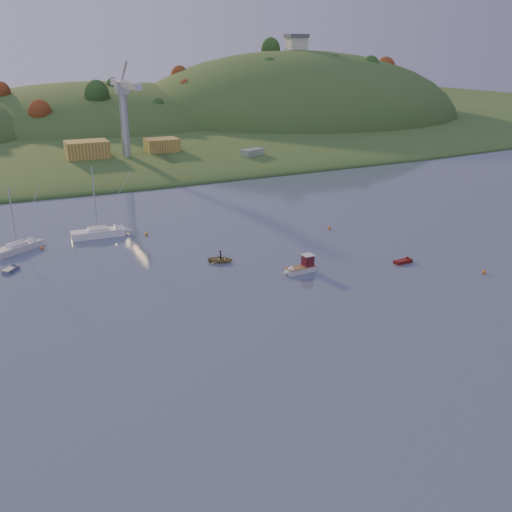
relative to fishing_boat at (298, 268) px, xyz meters
name	(u,v)px	position (x,y,z in m)	size (l,w,h in m)	color
ground	(403,394)	(-6.00, -30.97, -0.73)	(500.00, 500.00, 0.00)	#38435C
far_shore	(65,123)	(-6.00, 199.03, -0.73)	(620.00, 220.00, 1.50)	#2C491D
shore_slope	(92,144)	(-6.00, 134.03, -0.73)	(640.00, 150.00, 7.00)	#2C491D
hill_center	(97,127)	(4.00, 179.03, -0.73)	(140.00, 120.00, 36.00)	#2C491D
hill_right	(295,121)	(89.00, 164.03, -0.73)	(150.00, 130.00, 60.00)	#2C491D
hilltop_house	(296,42)	(89.00, 164.03, 32.67)	(9.00, 7.00, 6.45)	beige
hillside_trees	(82,136)	(-6.00, 154.03, -0.73)	(280.00, 50.00, 32.00)	#184418
wharf	(137,160)	(-1.00, 91.03, 0.47)	(42.00, 16.00, 2.40)	slate
shed_west	(87,150)	(-14.00, 92.03, 4.07)	(11.00, 8.00, 4.80)	olive
shed_east	(162,146)	(7.00, 93.03, 3.67)	(9.00, 7.00, 4.00)	olive
dock_crane	(124,102)	(-4.00, 87.43, 16.44)	(3.20, 28.00, 20.30)	#B7B7BC
fishing_boat	(298,268)	(0.00, 0.00, 0.00)	(5.32, 2.02, 3.32)	silver
sailboat_near	(17,247)	(-35.99, 26.98, -0.03)	(7.75, 6.07, 10.70)	silver
sailboat_far	(98,232)	(-22.97, 29.24, 0.04)	(8.92, 3.07, 12.21)	white
canoe	(221,260)	(-8.49, 8.86, -0.34)	(2.72, 3.80, 0.79)	tan
paddler	(221,257)	(-8.49, 8.86, 0.07)	(0.59, 0.39, 1.61)	black
red_tender	(406,261)	(16.89, -3.05, -0.50)	(3.38, 1.28, 1.13)	#57100C
grey_dinghy	(13,268)	(-37.13, 18.74, -0.50)	(2.81, 3.20, 1.17)	slate
work_vessel	(252,158)	(29.00, 79.03, 0.69)	(16.44, 10.93, 3.98)	slate
buoy_0	(484,272)	(23.97, -11.50, -0.48)	(0.50, 0.50, 0.50)	orange
buoy_1	(329,228)	(15.36, 16.33, -0.48)	(0.50, 0.50, 0.50)	orange
buoy_2	(42,248)	(-32.38, 26.44, -0.48)	(0.50, 0.50, 0.50)	orange
buoy_3	(146,234)	(-15.25, 26.69, -0.48)	(0.50, 0.50, 0.50)	orange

